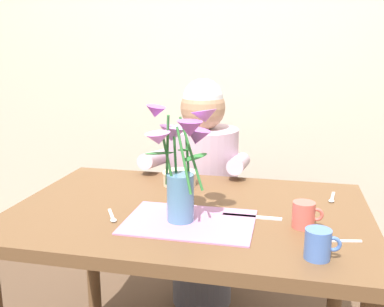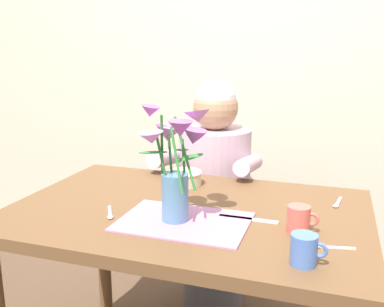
% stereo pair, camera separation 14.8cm
% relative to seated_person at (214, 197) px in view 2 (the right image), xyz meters
% --- Properties ---
extents(wood_panel_backdrop, '(4.00, 0.10, 2.50)m').
position_rel_seated_person_xyz_m(wood_panel_backdrop, '(0.08, 0.43, 0.69)').
color(wood_panel_backdrop, beige).
rests_on(wood_panel_backdrop, ground_plane).
extents(dining_table, '(1.20, 0.80, 0.74)m').
position_rel_seated_person_xyz_m(dining_table, '(0.08, -0.62, 0.08)').
color(dining_table, brown).
rests_on(dining_table, ground_plane).
extents(seated_person, '(0.45, 0.47, 1.14)m').
position_rel_seated_person_xyz_m(seated_person, '(0.00, 0.00, 0.00)').
color(seated_person, '#4C4C56').
rests_on(seated_person, ground_plane).
extents(striped_placemat, '(0.40, 0.28, 0.00)m').
position_rel_seated_person_xyz_m(striped_placemat, '(0.11, -0.74, 0.18)').
color(striped_placemat, '#B275A3').
rests_on(striped_placemat, dining_table).
extents(flower_vase, '(0.24, 0.26, 0.37)m').
position_rel_seated_person_xyz_m(flower_vase, '(0.08, -0.73, 0.38)').
color(flower_vase, teal).
rests_on(flower_vase, dining_table).
extents(ceramic_bowl, '(0.14, 0.14, 0.06)m').
position_rel_seated_person_xyz_m(ceramic_bowl, '(-0.02, -0.37, 0.21)').
color(ceramic_bowl, beige).
rests_on(ceramic_bowl, dining_table).
extents(dinner_knife, '(0.19, 0.02, 0.00)m').
position_rel_seated_person_xyz_m(dinner_knife, '(0.29, -0.65, 0.18)').
color(dinner_knife, silver).
rests_on(dinner_knife, dining_table).
extents(tea_cup, '(0.09, 0.07, 0.08)m').
position_rel_seated_person_xyz_m(tea_cup, '(0.48, -0.90, 0.22)').
color(tea_cup, '#476BB7').
rests_on(tea_cup, dining_table).
extents(ceramic_mug, '(0.09, 0.07, 0.08)m').
position_rel_seated_person_xyz_m(ceramic_mug, '(0.45, -0.70, 0.22)').
color(ceramic_mug, '#CC564C').
rests_on(ceramic_mug, dining_table).
extents(spoon_0, '(0.12, 0.04, 0.01)m').
position_rel_seated_person_xyz_m(spoon_0, '(0.53, -0.78, 0.18)').
color(spoon_0, silver).
rests_on(spoon_0, dining_table).
extents(spoon_1, '(0.07, 0.11, 0.01)m').
position_rel_seated_person_xyz_m(spoon_1, '(-0.14, -0.76, 0.18)').
color(spoon_1, silver).
rests_on(spoon_1, dining_table).
extents(spoon_2, '(0.03, 0.12, 0.01)m').
position_rel_seated_person_xyz_m(spoon_2, '(0.56, -0.42, 0.18)').
color(spoon_2, silver).
rests_on(spoon_2, dining_table).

